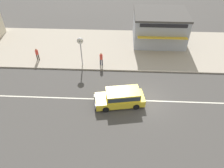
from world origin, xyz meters
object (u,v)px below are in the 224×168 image
at_px(minivan_yellow_0, 121,97).
at_px(shopfront_corner_warung, 159,27).
at_px(pedestrian_near_clock, 101,58).
at_px(pedestrian_by_shop, 37,53).
at_px(street_clock, 80,45).

xyz_separation_m(minivan_yellow_0, shopfront_corner_warung, (4.81, 12.26, 1.30)).
height_order(minivan_yellow_0, shopfront_corner_warung, shopfront_corner_warung).
bearing_deg(pedestrian_near_clock, pedestrian_by_shop, 174.54).
height_order(street_clock, pedestrian_by_shop, street_clock).
height_order(minivan_yellow_0, pedestrian_near_clock, pedestrian_near_clock).
xyz_separation_m(pedestrian_near_clock, pedestrian_by_shop, (-7.67, 0.73, -0.06)).
height_order(street_clock, pedestrian_near_clock, street_clock).
xyz_separation_m(minivan_yellow_0, street_clock, (-4.59, 6.05, 1.90)).
relative_size(minivan_yellow_0, pedestrian_by_shop, 3.12).
xyz_separation_m(minivan_yellow_0, pedestrian_by_shop, (-10.05, 6.81, 0.21)).
bearing_deg(pedestrian_near_clock, street_clock, -179.47).
distance_m(minivan_yellow_0, pedestrian_near_clock, 6.53).
distance_m(minivan_yellow_0, shopfront_corner_warung, 13.23).
bearing_deg(pedestrian_by_shop, street_clock, -7.87).
distance_m(pedestrian_by_shop, shopfront_corner_warung, 15.86).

